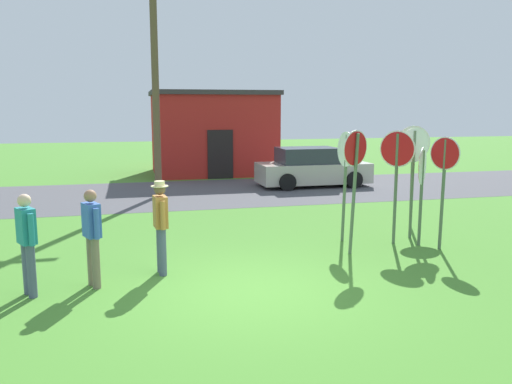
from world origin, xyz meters
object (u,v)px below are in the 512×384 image
at_px(stop_sign_rear_right, 413,157).
at_px(stop_sign_leaning_left, 345,166).
at_px(person_in_blue, 27,239).
at_px(person_holding_notes, 161,222).
at_px(stop_sign_nearest, 355,171).
at_px(utility_pole, 155,81).
at_px(parked_car_on_street, 312,169).
at_px(stop_sign_far_back, 444,174).
at_px(person_in_teal, 92,233).
at_px(stop_sign_low_front, 413,163).
at_px(stop_sign_rear_left, 422,178).
at_px(stop_sign_tallest, 397,166).

distance_m(stop_sign_rear_right, stop_sign_leaning_left, 2.44).
distance_m(person_in_blue, person_holding_notes, 2.26).
height_order(stop_sign_rear_right, stop_sign_nearest, stop_sign_nearest).
relative_size(utility_pole, parked_car_on_street, 1.73).
distance_m(stop_sign_rear_right, stop_sign_nearest, 3.25).
xyz_separation_m(utility_pole, parked_car_on_street, (5.95, 1.02, -3.23)).
relative_size(stop_sign_rear_right, stop_sign_far_back, 1.06).
bearing_deg(person_in_teal, stop_sign_nearest, 8.99).
bearing_deg(person_holding_notes, stop_sign_low_front, 13.07).
relative_size(parked_car_on_street, stop_sign_leaning_left, 1.72).
distance_m(parked_car_on_street, person_in_blue, 13.41).
relative_size(stop_sign_rear_left, person_holding_notes, 1.27).
xyz_separation_m(stop_sign_far_back, person_in_blue, (-8.14, -0.96, -0.70)).
height_order(stop_sign_tallest, stop_sign_leaning_left, stop_sign_tallest).
height_order(parked_car_on_street, person_in_teal, person_in_teal).
bearing_deg(person_in_blue, stop_sign_nearest, 9.50).
bearing_deg(stop_sign_leaning_left, person_in_blue, -161.58).
height_order(stop_sign_far_back, person_in_teal, stop_sign_far_back).
relative_size(stop_sign_far_back, stop_sign_leaning_left, 0.97).
bearing_deg(stop_sign_rear_left, person_in_teal, -170.41).
xyz_separation_m(stop_sign_tallest, person_holding_notes, (-5.23, -0.98, -0.78)).
bearing_deg(stop_sign_leaning_left, stop_sign_tallest, -26.40).
xyz_separation_m(person_in_teal, person_in_blue, (-0.99, -0.21, 0.00)).
bearing_deg(utility_pole, stop_sign_rear_right, -45.83).
height_order(stop_sign_nearest, stop_sign_leaning_left, stop_sign_nearest).
distance_m(utility_pole, stop_sign_rear_left, 9.86).
distance_m(utility_pole, person_holding_notes, 9.17).
height_order(utility_pole, person_in_blue, utility_pole).
height_order(utility_pole, person_in_teal, utility_pole).
bearing_deg(stop_sign_leaning_left, stop_sign_rear_right, 23.15).
xyz_separation_m(stop_sign_low_front, stop_sign_leaning_left, (-1.63, 0.11, -0.05)).
distance_m(utility_pole, stop_sign_low_front, 9.37).
xyz_separation_m(stop_sign_rear_left, stop_sign_far_back, (0.26, -0.42, 0.14)).
relative_size(parked_car_on_street, stop_sign_nearest, 1.66).
bearing_deg(stop_sign_tallest, utility_pole, 122.08).
distance_m(stop_sign_rear_right, person_holding_notes, 6.97).
distance_m(stop_sign_far_back, person_holding_notes, 6.02).
distance_m(parked_car_on_street, person_in_teal, 12.64).
relative_size(stop_sign_tallest, person_holding_notes, 1.47).
bearing_deg(person_in_teal, stop_sign_far_back, 5.93).
bearing_deg(person_in_blue, person_in_teal, 12.11).
xyz_separation_m(stop_sign_rear_right, person_holding_notes, (-6.47, -2.43, -0.82)).
distance_m(stop_sign_low_front, person_in_blue, 8.32).
relative_size(utility_pole, stop_sign_leaning_left, 2.98).
bearing_deg(utility_pole, stop_sign_leaning_left, -62.04).
xyz_separation_m(stop_sign_nearest, person_in_teal, (-5.14, -0.81, -0.82)).
bearing_deg(stop_sign_rear_left, stop_sign_far_back, -58.57).
relative_size(stop_sign_far_back, person_in_blue, 1.44).
bearing_deg(stop_sign_nearest, stop_sign_low_front, 27.54).
distance_m(stop_sign_rear_right, person_in_blue, 9.22).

